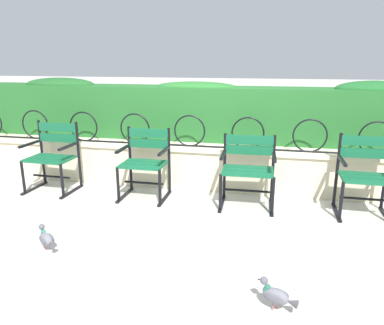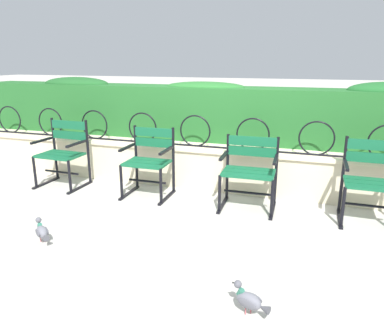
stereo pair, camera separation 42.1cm
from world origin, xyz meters
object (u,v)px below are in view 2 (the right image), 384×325
object	(u,v)px
park_chair_centre_right	(250,169)
pigeon_far_side	(42,232)
park_chair_leftmost	(63,151)
park_chair_rightmost	(371,179)
pigeon_near_chairs	(249,300)
park_chair_centre_left	(149,160)

from	to	relation	value
park_chair_centre_right	pigeon_far_side	bearing A→B (deg)	-138.75
park_chair_leftmost	pigeon_far_side	size ratio (longest dim) A/B	3.54
park_chair_rightmost	pigeon_near_chairs	world-z (taller)	park_chair_rightmost
park_chair_centre_right	park_chair_rightmost	distance (m)	1.28
park_chair_leftmost	park_chair_rightmost	world-z (taller)	park_chair_leftmost
park_chair_rightmost	park_chair_leftmost	bearing A→B (deg)	-180.00
park_chair_centre_left	pigeon_near_chairs	bearing A→B (deg)	-50.21
park_chair_leftmost	pigeon_near_chairs	world-z (taller)	park_chair_leftmost
park_chair_centre_right	park_chair_rightmost	xyz separation A→B (m)	(1.28, 0.01, 0.01)
pigeon_near_chairs	pigeon_far_side	xyz separation A→B (m)	(-2.05, 0.42, 0.00)
park_chair_centre_left	park_chair_centre_right	size ratio (longest dim) A/B	1.04
park_chair_centre_left	park_chair_centre_right	bearing A→B (deg)	-0.68
park_chair_centre_right	pigeon_far_side	distance (m)	2.30
park_chair_rightmost	pigeon_near_chairs	size ratio (longest dim) A/B	3.14
park_chair_centre_right	pigeon_near_chairs	world-z (taller)	park_chair_centre_right
pigeon_near_chairs	pigeon_far_side	size ratio (longest dim) A/B	1.11
park_chair_centre_left	park_chair_centre_right	distance (m)	1.28
park_chair_centre_right	park_chair_leftmost	bearing A→B (deg)	179.85
park_chair_rightmost	pigeon_near_chairs	xyz separation A→B (m)	(-0.95, -1.93, -0.35)
park_chair_leftmost	pigeon_near_chairs	distance (m)	3.49
park_chair_leftmost	pigeon_near_chairs	xyz separation A→B (m)	(2.89, -1.93, -0.36)
park_chair_centre_right	pigeon_far_side	size ratio (longest dim) A/B	3.27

